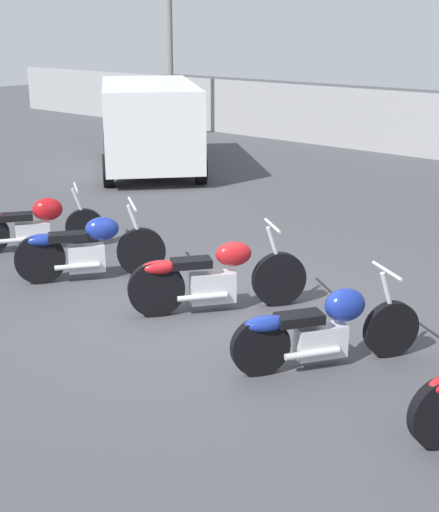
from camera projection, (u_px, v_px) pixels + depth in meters
ground_plane at (205, 312)px, 8.62m from camera, size 60.00×60.00×0.00m
motorcycle_slot_0 at (35, 224)px, 10.86m from camera, size 1.23×1.73×0.97m
motorcycle_slot_1 at (88, 248)px, 9.60m from camera, size 1.26×1.72×1.04m
motorcycle_slot_2 at (215, 277)px, 8.53m from camera, size 1.37×1.84×1.05m
motorcycle_slot_3 at (325, 328)px, 7.16m from camera, size 1.17×1.79×0.97m
parked_van at (149, 122)px, 16.70m from camera, size 4.99×4.68×2.02m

